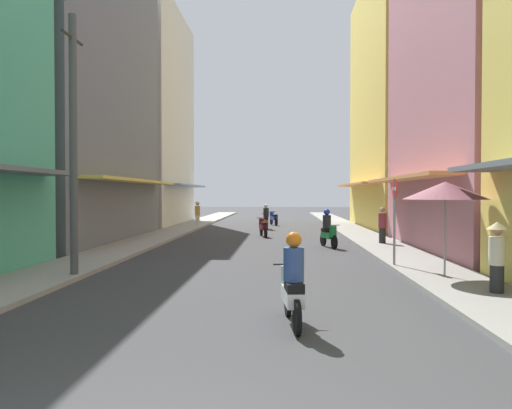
{
  "coord_description": "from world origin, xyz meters",
  "views": [
    {
      "loc": [
        0.98,
        -3.09,
        2.19
      ],
      "look_at": [
        -0.16,
        19.21,
        1.73
      ],
      "focal_mm": 35.03,
      "sensor_mm": 36.0,
      "label": 1
    }
  ],
  "objects_px": {
    "motorbike_green": "(328,230)",
    "street_sign_no_entry": "(394,210)",
    "motorbike_maroon": "(263,227)",
    "pedestrian_foreground": "(382,227)",
    "motorbike_blue": "(274,218)",
    "motorbike_white": "(292,284)",
    "pedestrian_far": "(198,212)",
    "vendor_umbrella": "(445,191)",
    "pedestrian_crossing": "(497,255)",
    "utility_pole": "(73,144)",
    "motorbike_orange": "(266,218)"
  },
  "relations": [
    {
      "from": "motorbike_white",
      "to": "pedestrian_crossing",
      "type": "relative_size",
      "value": 1.12
    },
    {
      "from": "motorbike_blue",
      "to": "utility_pole",
      "type": "relative_size",
      "value": 0.26
    },
    {
      "from": "pedestrian_foreground",
      "to": "motorbike_white",
      "type": "bearing_deg",
      "value": -107.41
    },
    {
      "from": "motorbike_blue",
      "to": "street_sign_no_entry",
      "type": "distance_m",
      "value": 20.76
    },
    {
      "from": "vendor_umbrella",
      "to": "street_sign_no_entry",
      "type": "xyz_separation_m",
      "value": [
        -0.83,
        1.94,
        -0.57
      ]
    },
    {
      "from": "motorbike_green",
      "to": "vendor_umbrella",
      "type": "xyz_separation_m",
      "value": [
        2.22,
        -7.72,
        1.58
      ]
    },
    {
      "from": "motorbike_white",
      "to": "street_sign_no_entry",
      "type": "distance_m",
      "value": 7.27
    },
    {
      "from": "motorbike_green",
      "to": "motorbike_blue",
      "type": "bearing_deg",
      "value": 99.66
    },
    {
      "from": "pedestrian_foreground",
      "to": "vendor_umbrella",
      "type": "bearing_deg",
      "value": -90.9
    },
    {
      "from": "pedestrian_crossing",
      "to": "pedestrian_foreground",
      "type": "xyz_separation_m",
      "value": [
        -0.26,
        10.64,
        -0.09
      ]
    },
    {
      "from": "motorbike_maroon",
      "to": "pedestrian_foreground",
      "type": "distance_m",
      "value": 6.72
    },
    {
      "from": "motorbike_blue",
      "to": "street_sign_no_entry",
      "type": "relative_size",
      "value": 0.66
    },
    {
      "from": "pedestrian_crossing",
      "to": "street_sign_no_entry",
      "type": "distance_m",
      "value": 4.34
    },
    {
      "from": "vendor_umbrella",
      "to": "utility_pole",
      "type": "relative_size",
      "value": 0.37
    },
    {
      "from": "street_sign_no_entry",
      "to": "pedestrian_far",
      "type": "bearing_deg",
      "value": 115.45
    },
    {
      "from": "motorbike_maroon",
      "to": "motorbike_orange",
      "type": "bearing_deg",
      "value": 90.25
    },
    {
      "from": "pedestrian_foreground",
      "to": "pedestrian_far",
      "type": "relative_size",
      "value": 0.95
    },
    {
      "from": "utility_pole",
      "to": "pedestrian_far",
      "type": "bearing_deg",
      "value": 90.94
    },
    {
      "from": "motorbike_blue",
      "to": "pedestrian_far",
      "type": "relative_size",
      "value": 1.02
    },
    {
      "from": "motorbike_orange",
      "to": "utility_pole",
      "type": "distance_m",
      "value": 19.18
    },
    {
      "from": "pedestrian_foreground",
      "to": "motorbike_blue",
      "type": "bearing_deg",
      "value": 109.28
    },
    {
      "from": "motorbike_white",
      "to": "pedestrian_far",
      "type": "relative_size",
      "value": 1.05
    },
    {
      "from": "motorbike_green",
      "to": "street_sign_no_entry",
      "type": "relative_size",
      "value": 0.67
    },
    {
      "from": "motorbike_maroon",
      "to": "utility_pole",
      "type": "xyz_separation_m",
      "value": [
        -4.44,
        -12.92,
        2.98
      ]
    },
    {
      "from": "vendor_umbrella",
      "to": "street_sign_no_entry",
      "type": "bearing_deg",
      "value": 113.13
    },
    {
      "from": "motorbike_blue",
      "to": "motorbike_green",
      "type": "bearing_deg",
      "value": -80.34
    },
    {
      "from": "pedestrian_crossing",
      "to": "vendor_umbrella",
      "type": "relative_size",
      "value": 0.64
    },
    {
      "from": "motorbike_maroon",
      "to": "vendor_umbrella",
      "type": "xyz_separation_m",
      "value": [
        5.07,
        -12.72,
        1.78
      ]
    },
    {
      "from": "motorbike_maroon",
      "to": "pedestrian_far",
      "type": "relative_size",
      "value": 1.04
    },
    {
      "from": "pedestrian_foreground",
      "to": "utility_pole",
      "type": "relative_size",
      "value": 0.24
    },
    {
      "from": "motorbike_blue",
      "to": "pedestrian_crossing",
      "type": "distance_m",
      "value": 24.97
    },
    {
      "from": "motorbike_orange",
      "to": "utility_pole",
      "type": "height_order",
      "value": "utility_pole"
    },
    {
      "from": "motorbike_white",
      "to": "motorbike_green",
      "type": "xyz_separation_m",
      "value": [
        1.74,
        12.26,
        0.0
      ]
    },
    {
      "from": "motorbike_blue",
      "to": "motorbike_maroon",
      "type": "bearing_deg",
      "value": -92.26
    },
    {
      "from": "vendor_umbrella",
      "to": "utility_pole",
      "type": "distance_m",
      "value": 9.59
    },
    {
      "from": "pedestrian_foreground",
      "to": "utility_pole",
      "type": "bearing_deg",
      "value": -137.98
    },
    {
      "from": "motorbike_maroon",
      "to": "motorbike_blue",
      "type": "distance_m",
      "value": 9.59
    },
    {
      "from": "motorbike_blue",
      "to": "pedestrian_foreground",
      "type": "relative_size",
      "value": 1.07
    },
    {
      "from": "pedestrian_far",
      "to": "street_sign_no_entry",
      "type": "bearing_deg",
      "value": -64.55
    },
    {
      "from": "pedestrian_crossing",
      "to": "pedestrian_foreground",
      "type": "height_order",
      "value": "pedestrian_foreground"
    },
    {
      "from": "motorbike_white",
      "to": "pedestrian_foreground",
      "type": "relative_size",
      "value": 1.11
    },
    {
      "from": "motorbike_green",
      "to": "vendor_umbrella",
      "type": "bearing_deg",
      "value": -73.99
    },
    {
      "from": "pedestrian_crossing",
      "to": "vendor_umbrella",
      "type": "distance_m",
      "value": 2.57
    },
    {
      "from": "motorbike_maroon",
      "to": "vendor_umbrella",
      "type": "distance_m",
      "value": 13.81
    },
    {
      "from": "motorbike_white",
      "to": "motorbike_blue",
      "type": "bearing_deg",
      "value": 91.58
    },
    {
      "from": "motorbike_maroon",
      "to": "pedestrian_foreground",
      "type": "bearing_deg",
      "value": -39.09
    },
    {
      "from": "motorbike_green",
      "to": "pedestrian_crossing",
      "type": "height_order",
      "value": "pedestrian_crossing"
    },
    {
      "from": "motorbike_blue",
      "to": "pedestrian_foreground",
      "type": "xyz_separation_m",
      "value": [
        4.83,
        -13.81,
        0.31
      ]
    },
    {
      "from": "motorbike_green",
      "to": "pedestrian_crossing",
      "type": "distance_m",
      "value": 10.2
    },
    {
      "from": "pedestrian_foreground",
      "to": "pedestrian_far",
      "type": "height_order",
      "value": "pedestrian_far"
    }
  ]
}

